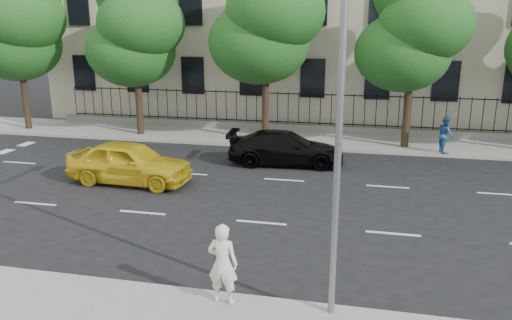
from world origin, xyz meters
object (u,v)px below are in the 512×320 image
(yellow_taxi, at_px, (130,162))
(woman_near, at_px, (223,264))
(black_sedan, at_px, (285,148))
(street_light, at_px, (343,70))

(yellow_taxi, relative_size, woman_near, 2.65)
(black_sedan, bearing_deg, woman_near, 177.92)
(street_light, bearing_deg, woman_near, -164.82)
(yellow_taxi, relative_size, black_sedan, 0.96)
(black_sedan, relative_size, woman_near, 2.77)
(street_light, bearing_deg, black_sedan, 104.29)
(street_light, xyz_separation_m, black_sedan, (-2.82, 11.09, -4.42))
(black_sedan, xyz_separation_m, woman_near, (0.49, -11.72, 0.33))
(street_light, bearing_deg, yellow_taxi, 139.31)
(black_sedan, height_order, woman_near, woman_near)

